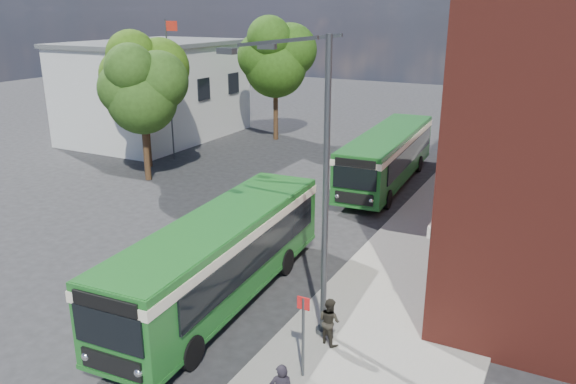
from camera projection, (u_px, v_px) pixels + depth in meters
The scene contains 13 objects.
ground at pixel (219, 275), 21.26m from camera, with size 120.00×120.00×0.00m, color #252527.
pavement at pixel (452, 235), 24.89m from camera, with size 6.00×48.00×0.15m, color gray.
kerb_line at pixel (386, 224), 26.25m from camera, with size 0.12×48.00×0.01m, color beige.
white_building at pixel (156, 90), 43.21m from camera, with size 9.40×13.40×7.30m.
flagpole at pixel (170, 85), 36.16m from camera, with size 0.95×0.10×9.00m.
street_lamp at pixel (314, 187), 15.96m from camera, with size 2.96×2.38×9.00m.
bus_stop_sign at pixel (303, 332), 14.79m from camera, with size 0.35×0.08×2.52m.
bus_front at pixel (221, 251), 18.89m from camera, with size 3.26×11.35×3.02m.
bus_rear at pixel (388, 153), 31.87m from camera, with size 3.22×12.35×3.02m.
pedestrian_b at pixel (329, 321), 16.48m from camera, with size 0.71×0.55×1.46m, color black.
tree_left at pixel (141, 88), 31.44m from camera, with size 4.68×4.45×7.90m.
tree_mid at pixel (143, 75), 34.06m from camera, with size 5.03×4.78×8.50m.
tree_right at pixel (276, 57), 41.35m from camera, with size 5.46×5.19×9.22m.
Camera 1 is at (11.23, -15.82, 9.61)m, focal length 35.00 mm.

